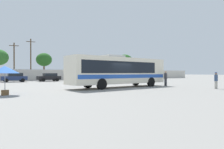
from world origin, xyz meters
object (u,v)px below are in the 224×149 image
roadside_tree_midright (89,62)px  roadside_tree_midleft (44,60)px  utility_pole_far (31,59)px  parked_car_second_dark_blue (14,77)px  parked_car_third_black (49,77)px  roadside_tree_right (125,61)px  attendant_by_bus_door (166,78)px  passenger_waiting_on_apron (216,79)px  vendor_umbrella_near_gate_blue (5,70)px  coach_bus_cream_blue (119,70)px  utility_pole_near (14,61)px

roadside_tree_midright → roadside_tree_midleft: bearing=178.8°
utility_pole_far → parked_car_second_dark_blue: bearing=-116.4°
parked_car_third_black → roadside_tree_midright: size_ratio=0.72×
roadside_tree_right → roadside_tree_midleft: bearing=-176.1°
attendant_by_bus_door → roadside_tree_right: roadside_tree_right is taller
attendant_by_bus_door → utility_pole_far: (-10.76, 28.04, 3.55)m
passenger_waiting_on_apron → parked_car_third_black: (-9.85, 26.13, -0.13)m
vendor_umbrella_near_gate_blue → passenger_waiting_on_apron: bearing=-12.7°
roadside_tree_right → roadside_tree_midright: bearing=-171.6°
passenger_waiting_on_apron → roadside_tree_midleft: bearing=104.8°
roadside_tree_midleft → roadside_tree_right: roadside_tree_right is taller
vendor_umbrella_near_gate_blue → roadside_tree_right: (31.44, 31.75, 3.15)m
attendant_by_bus_door → roadside_tree_midleft: size_ratio=0.30×
vendor_umbrella_near_gate_blue → roadside_tree_midleft: bearing=73.5°
vendor_umbrella_near_gate_blue → utility_pole_far: size_ratio=0.24×
passenger_waiting_on_apron → roadside_tree_right: roadside_tree_right is taller
vendor_umbrella_near_gate_blue → roadside_tree_midright: (19.47, 29.98, 2.41)m
roadside_tree_midleft → roadside_tree_midright: 10.55m
roadside_tree_right → passenger_waiting_on_apron: bearing=-110.6°
attendant_by_bus_door → utility_pole_far: utility_pole_far is taller
coach_bus_cream_blue → roadside_tree_right: bearing=55.0°
parked_car_second_dark_blue → roadside_tree_midleft: size_ratio=0.69×
roadside_tree_right → parked_car_second_dark_blue: bearing=-161.4°
attendant_by_bus_door → parked_car_second_dark_blue: attendant_by_bus_door is taller
attendant_by_bus_door → roadside_tree_midleft: bearing=105.4°
coach_bus_cream_blue → parked_car_second_dark_blue: (-8.57, 19.52, -1.01)m
vendor_umbrella_near_gate_blue → parked_car_third_black: vendor_umbrella_near_gate_blue is taller
attendant_by_bus_door → utility_pole_near: (-13.95, 27.78, 3.01)m
roadside_tree_midleft → utility_pole_near: bearing=-171.1°
parked_car_second_dark_blue → utility_pole_far: utility_pole_far is taller
passenger_waiting_on_apron → utility_pole_far: 35.81m
coach_bus_cream_blue → attendant_by_bus_door: bearing=-9.3°
coach_bus_cream_blue → utility_pole_near: bearing=106.7°
roadside_tree_midleft → roadside_tree_right: bearing=3.9°
parked_car_second_dark_blue → roadside_tree_right: bearing=18.6°
parked_car_third_black → utility_pole_near: (-5.26, 7.18, 3.20)m
utility_pole_near → utility_pole_far: utility_pole_far is taller
parked_car_second_dark_blue → passenger_waiting_on_apron: bearing=-59.0°
vendor_umbrella_near_gate_blue → roadside_tree_midleft: size_ratio=0.35×
parked_car_third_black → utility_pole_near: 9.46m
utility_pole_near → roadside_tree_right: 28.67m
passenger_waiting_on_apron → parked_car_second_dark_blue: (-15.66, 26.02, -0.11)m
utility_pole_near → passenger_waiting_on_apron: bearing=-65.6°
passenger_waiting_on_apron → vendor_umbrella_near_gate_blue: size_ratio=0.79×
passenger_waiting_on_apron → vendor_umbrella_near_gate_blue: (-18.00, 4.05, 0.81)m
parked_car_second_dark_blue → vendor_umbrella_near_gate_blue: bearing=-96.1°
roadside_tree_midleft → utility_pole_far: bearing=-166.5°
roadside_tree_midright → utility_pole_far: bearing=-178.1°
passenger_waiting_on_apron → roadside_tree_midright: size_ratio=0.28×
coach_bus_cream_blue → roadside_tree_midleft: bearing=94.1°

